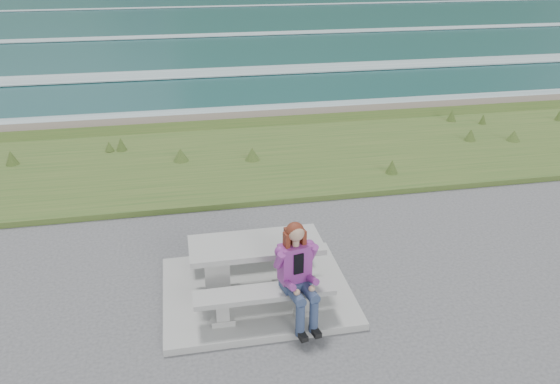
{
  "coord_description": "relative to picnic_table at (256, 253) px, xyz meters",
  "views": [
    {
      "loc": [
        -0.9,
        -6.34,
        4.59
      ],
      "look_at": [
        0.57,
        1.2,
        1.0
      ],
      "focal_mm": 35.0,
      "sensor_mm": 36.0,
      "label": 1
    }
  ],
  "objects": [
    {
      "name": "concrete_slab",
      "position": [
        -0.0,
        0.0,
        -0.63
      ],
      "size": [
        2.6,
        2.1,
        0.1
      ],
      "primitive_type": "cube",
      "color": "#AFAFA9",
      "rests_on": "ground"
    },
    {
      "name": "picnic_table",
      "position": [
        0.0,
        0.0,
        0.0
      ],
      "size": [
        1.8,
        0.75,
        0.75
      ],
      "color": "#AFAFA9",
      "rests_on": "concrete_slab"
    },
    {
      "name": "bench_landward",
      "position": [
        0.0,
        -0.7,
        -0.23
      ],
      "size": [
        1.8,
        0.35,
        0.45
      ],
      "color": "#AFAFA9",
      "rests_on": "concrete_slab"
    },
    {
      "name": "bench_seaward",
      "position": [
        0.0,
        0.7,
        -0.23
      ],
      "size": [
        1.8,
        0.35,
        0.45
      ],
      "color": "#AFAFA9",
      "rests_on": "concrete_slab"
    },
    {
      "name": "grass_verge",
      "position": [
        -0.0,
        5.0,
        -0.68
      ],
      "size": [
        160.0,
        4.5,
        0.22
      ],
      "primitive_type": "cube",
      "color": "#345921",
      "rests_on": "ground"
    },
    {
      "name": "shore_drop",
      "position": [
        -0.0,
        7.9,
        -0.68
      ],
      "size": [
        160.0,
        0.8,
        2.2
      ],
      "primitive_type": "cube",
      "color": "brown",
      "rests_on": "ground"
    },
    {
      "name": "ocean",
      "position": [
        -0.0,
        25.09,
        -2.42
      ],
      "size": [
        1600.0,
        1600.0,
        0.09
      ],
      "color": "#1C4F51",
      "rests_on": "ground"
    },
    {
      "name": "seated_woman",
      "position": [
        0.42,
        -0.83,
        -0.08
      ],
      "size": [
        0.5,
        0.73,
        1.37
      ],
      "rotation": [
        0.0,
        0.0,
        0.2
      ],
      "color": "navy",
      "rests_on": "concrete_slab"
    }
  ]
}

